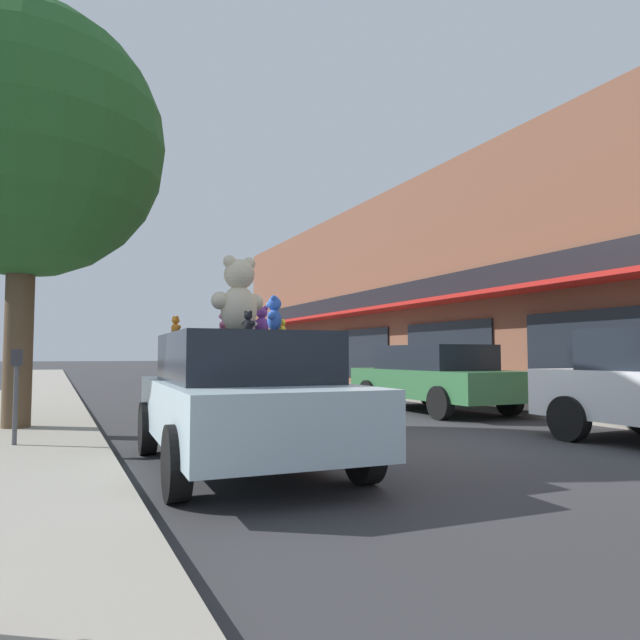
{
  "coord_description": "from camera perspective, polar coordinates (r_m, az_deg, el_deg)",
  "views": [
    {
      "loc": [
        -4.97,
        -7.04,
        1.32
      ],
      "look_at": [
        -0.42,
        2.71,
        1.99
      ],
      "focal_mm": 32.0,
      "sensor_mm": 36.0,
      "label": 1
    }
  ],
  "objects": [
    {
      "name": "ground_plane",
      "position": [
        8.72,
        10.31,
        -12.19
      ],
      "size": [
        260.0,
        260.0,
        0.0
      ],
      "primitive_type": "plane",
      "color": "#333335"
    },
    {
      "name": "sidewalk_near",
      "position": [
        7.17,
        -29.11,
        -13.18
      ],
      "size": [
        2.29,
        90.0,
        0.13
      ],
      "color": "gray",
      "rests_on": "ground_plane"
    },
    {
      "name": "storefront_row",
      "position": [
        23.8,
        25.57,
        2.89
      ],
      "size": [
        14.65,
        39.77,
        7.69
      ],
      "color": "brown",
      "rests_on": "ground_plane"
    },
    {
      "name": "plush_art_car",
      "position": [
        6.87,
        -7.79,
        -7.56
      ],
      "size": [
        2.25,
        4.35,
        1.58
      ],
      "rotation": [
        0.0,
        0.0,
        -0.05
      ],
      "color": "#ADC6D1",
      "rests_on": "ground_plane"
    },
    {
      "name": "teddy_bear_giant",
      "position": [
        7.06,
        -8.12,
        2.34
      ],
      "size": [
        0.72,
        0.47,
        0.96
      ],
      "rotation": [
        0.0,
        0.0,
        3.33
      ],
      "color": "beige",
      "rests_on": "plush_art_car"
    },
    {
      "name": "teddy_bear_pink",
      "position": [
        7.55,
        -9.53,
        -0.31
      ],
      "size": [
        0.2,
        0.25,
        0.33
      ],
      "rotation": [
        0.0,
        0.0,
        4.19
      ],
      "color": "pink",
      "rests_on": "plush_art_car"
    },
    {
      "name": "teddy_bear_purple",
      "position": [
        7.42,
        -5.84,
        -0.1
      ],
      "size": [
        0.28,
        0.24,
        0.38
      ],
      "rotation": [
        0.0,
        0.0,
        2.51
      ],
      "color": "purple",
      "rests_on": "plush_art_car"
    },
    {
      "name": "teddy_bear_white",
      "position": [
        7.34,
        -7.06,
        -0.29
      ],
      "size": [
        0.19,
        0.24,
        0.32
      ],
      "rotation": [
        0.0,
        0.0,
        2.05
      ],
      "color": "white",
      "rests_on": "plush_art_car"
    },
    {
      "name": "teddy_bear_brown",
      "position": [
        7.02,
        -4.44,
        -0.55
      ],
      "size": [
        0.17,
        0.11,
        0.22
      ],
      "rotation": [
        0.0,
        0.0,
        3.4
      ],
      "color": "olive",
      "rests_on": "plush_art_car"
    },
    {
      "name": "teddy_bear_black",
      "position": [
        6.56,
        -7.2,
        -0.19
      ],
      "size": [
        0.15,
        0.19,
        0.25
      ],
      "rotation": [
        0.0,
        0.0,
        2.11
      ],
      "color": "black",
      "rests_on": "plush_art_car"
    },
    {
      "name": "teddy_bear_blue",
      "position": [
        6.13,
        -4.61,
        0.6
      ],
      "size": [
        0.23,
        0.28,
        0.38
      ],
      "rotation": [
        0.0,
        0.0,
        4.15
      ],
      "color": "blue",
      "rests_on": "plush_art_car"
    },
    {
      "name": "teddy_bear_orange",
      "position": [
        7.54,
        -14.24,
        -0.56
      ],
      "size": [
        0.14,
        0.19,
        0.25
      ],
      "rotation": [
        0.0,
        0.0,
        1.96
      ],
      "color": "orange",
      "rests_on": "plush_art_car"
    },
    {
      "name": "teddy_bear_yellow",
      "position": [
        7.5,
        -3.78,
        -0.76
      ],
      "size": [
        0.14,
        0.15,
        0.22
      ],
      "rotation": [
        0.0,
        0.0,
        4.02
      ],
      "color": "yellow",
      "rests_on": "plush_art_car"
    },
    {
      "name": "parked_car_far_center",
      "position": [
        13.68,
        11.31,
        -5.53
      ],
      "size": [
        2.05,
        4.71,
        1.55
      ],
      "color": "#336B3D",
      "rests_on": "ground_plane"
    },
    {
      "name": "street_tree",
      "position": [
        11.33,
        -27.41,
        15.47
      ],
      "size": [
        4.63,
        4.63,
        7.14
      ],
      "color": "brown",
      "rests_on": "sidewalk_near"
    },
    {
      "name": "parking_meter",
      "position": [
        8.67,
        -28.11,
        -5.63
      ],
      "size": [
        0.14,
        0.1,
        1.27
      ],
      "color": "#4C4C51",
      "rests_on": "sidewalk_near"
    }
  ]
}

